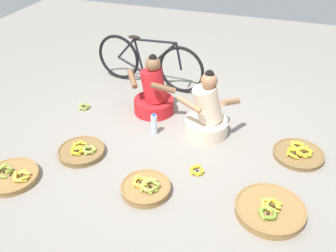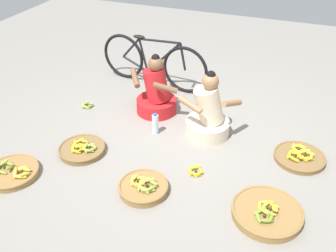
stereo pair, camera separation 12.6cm
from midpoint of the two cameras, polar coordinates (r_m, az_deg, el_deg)
ground_plane at (r=4.33m, az=0.02°, el=-2.46°), size 10.00×10.00×0.00m
vendor_woman_front at (r=4.35m, az=5.18°, el=1.80°), size 0.68×0.54×0.83m
vendor_woman_behind at (r=4.77m, az=-3.00°, el=4.88°), size 0.72×0.52×0.80m
bicycle_leaning at (r=5.42m, az=-3.68°, el=9.76°), size 1.70×0.24×0.73m
banana_basket_back_left at (r=4.25m, az=-13.97°, el=-3.76°), size 0.52×0.52×0.13m
banana_basket_near_bicycle at (r=4.32m, az=18.63°, el=-4.05°), size 0.55×0.55×0.13m
banana_basket_front_right at (r=3.67m, az=-4.42°, el=-9.45°), size 0.49×0.49×0.16m
banana_basket_back_center at (r=3.57m, az=14.42°, el=-12.34°), size 0.64×0.64×0.14m
banana_basket_front_left at (r=4.15m, az=-23.75°, el=-7.09°), size 0.55×0.55×0.14m
loose_bananas_mid_right at (r=3.90m, az=3.51°, el=-6.82°), size 0.19×0.18×0.07m
loose_bananas_front_center at (r=5.09m, az=-13.51°, el=2.92°), size 0.18×0.17×0.08m
water_bottle at (r=4.41m, az=-2.98°, el=0.23°), size 0.08×0.08×0.27m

